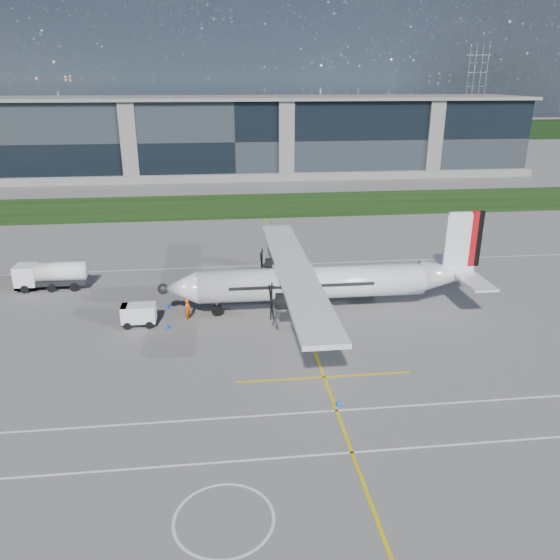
# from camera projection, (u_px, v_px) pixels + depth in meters

# --- Properties ---
(ground) EXTENTS (400.00, 400.00, 0.00)m
(ground) POSITION_uv_depth(u_px,v_px,m) (244.00, 217.00, 79.57)
(ground) COLOR slate
(ground) RESTS_ON ground
(grass_strip) EXTENTS (400.00, 18.00, 0.04)m
(grass_strip) POSITION_uv_depth(u_px,v_px,m) (242.00, 205.00, 87.01)
(grass_strip) COLOR black
(grass_strip) RESTS_ON ground
(terminal_building) EXTENTS (120.00, 20.00, 15.00)m
(terminal_building) POSITION_uv_depth(u_px,v_px,m) (233.00, 137.00, 114.23)
(terminal_building) COLOR black
(terminal_building) RESTS_ON ground
(tree_line) EXTENTS (400.00, 6.00, 6.00)m
(tree_line) POSITION_uv_depth(u_px,v_px,m) (227.00, 133.00, 171.69)
(tree_line) COLOR black
(tree_line) RESTS_ON ground
(pylon_east) EXTENTS (9.00, 4.60, 30.00)m
(pylon_east) POSITION_uv_depth(u_px,v_px,m) (475.00, 91.00, 185.93)
(pylon_east) COLOR gray
(pylon_east) RESTS_ON ground
(yellow_taxiway_centerline) EXTENTS (0.20, 70.00, 0.01)m
(yellow_taxiway_centerline) POSITION_uv_depth(u_px,v_px,m) (292.00, 291.00, 51.94)
(yellow_taxiway_centerline) COLOR yellow
(yellow_taxiway_centerline) RESTS_ON ground
(white_lane_line) EXTENTS (90.00, 0.15, 0.01)m
(white_lane_line) POSITION_uv_depth(u_px,v_px,m) (297.00, 457.00, 29.26)
(white_lane_line) COLOR white
(white_lane_line) RESTS_ON ground
(turboprop_aircraft) EXTENTS (27.49, 28.51, 8.55)m
(turboprop_aircraft) POSITION_uv_depth(u_px,v_px,m) (324.00, 264.00, 46.15)
(turboprop_aircraft) COLOR white
(turboprop_aircraft) RESTS_ON ground
(fuel_tanker_truck) EXTENTS (6.95, 2.26, 2.61)m
(fuel_tanker_truck) POSITION_uv_depth(u_px,v_px,m) (46.00, 276.00, 52.20)
(fuel_tanker_truck) COLOR white
(fuel_tanker_truck) RESTS_ON ground
(baggage_tug) EXTENTS (2.92, 1.75, 1.75)m
(baggage_tug) POSITION_uv_depth(u_px,v_px,m) (139.00, 315.00, 44.62)
(baggage_tug) COLOR white
(baggage_tug) RESTS_ON ground
(ground_crew_person) EXTENTS (0.96, 1.06, 2.14)m
(ground_crew_person) POSITION_uv_depth(u_px,v_px,m) (188.00, 308.00, 45.48)
(ground_crew_person) COLOR #F25907
(ground_crew_person) RESTS_ON ground
(safety_cone_portwing) EXTENTS (0.36, 0.36, 0.50)m
(safety_cone_portwing) POSITION_uv_depth(u_px,v_px,m) (339.00, 402.00, 33.79)
(safety_cone_portwing) COLOR blue
(safety_cone_portwing) RESTS_ON ground
(safety_cone_nose_port) EXTENTS (0.36, 0.36, 0.50)m
(safety_cone_nose_port) POSITION_uv_depth(u_px,v_px,m) (168.00, 325.00, 44.22)
(safety_cone_nose_port) COLOR blue
(safety_cone_nose_port) RESTS_ON ground
(safety_cone_nose_stbd) EXTENTS (0.36, 0.36, 0.50)m
(safety_cone_nose_stbd) POSITION_uv_depth(u_px,v_px,m) (168.00, 306.00, 48.07)
(safety_cone_nose_stbd) COLOR blue
(safety_cone_nose_stbd) RESTS_ON ground
(safety_cone_fwd) EXTENTS (0.36, 0.36, 0.50)m
(safety_cone_fwd) POSITION_uv_depth(u_px,v_px,m) (151.00, 315.00, 46.23)
(safety_cone_fwd) COLOR blue
(safety_cone_fwd) RESTS_ON ground
(safety_cone_stbdwing) EXTENTS (0.36, 0.36, 0.50)m
(safety_cone_stbdwing) POSITION_uv_depth(u_px,v_px,m) (283.00, 259.00, 60.56)
(safety_cone_stbdwing) COLOR blue
(safety_cone_stbdwing) RESTS_ON ground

